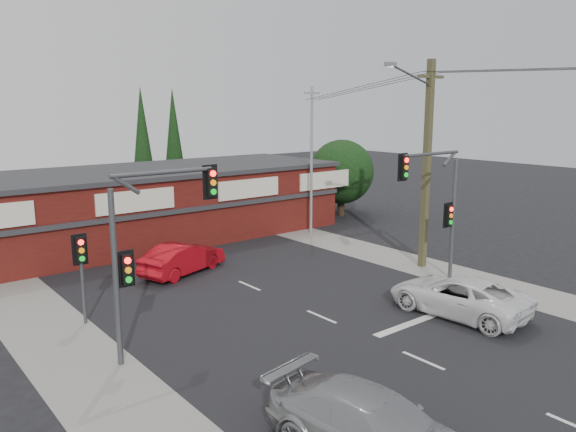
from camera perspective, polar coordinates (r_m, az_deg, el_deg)
ground at (r=20.92m, az=5.38°, el=-11.00°), size 120.00×120.00×0.00m
road_strip at (r=24.51m, az=-2.84°, el=-7.57°), size 14.00×70.00×0.01m
verge_left at (r=21.03m, az=-22.35°, el=-11.68°), size 3.00×70.00×0.02m
verge_right at (r=30.06m, az=10.43°, el=-4.19°), size 3.00×70.00×0.02m
stop_line at (r=22.48m, az=14.62°, el=-9.68°), size 6.50×0.35×0.01m
white_suv at (r=22.59m, az=16.89°, el=-7.73°), size 2.97×5.58×1.49m
silver_suv at (r=13.55m, az=8.77°, el=-20.55°), size 3.09×5.69×1.56m
red_sedan at (r=27.19m, az=-10.65°, el=-4.23°), size 4.79×3.01×1.49m
lane_dashes at (r=31.05m, az=-11.52°, el=-3.72°), size 0.12×63.52×0.01m
shop_building at (r=33.78m, az=-16.30°, el=0.93°), size 27.30×8.40×4.22m
tree_cluster at (r=40.99m, az=5.22°, el=4.15°), size 5.90×5.10×5.50m
conifer_near at (r=41.58m, az=-14.56°, el=7.52°), size 1.80×1.80×9.25m
conifer_far at (r=44.90m, az=-11.53°, el=7.89°), size 1.80×1.80×9.25m
traffic_mast_left at (r=17.82m, az=-14.11°, el=-1.98°), size 3.77×0.27×5.97m
traffic_mast_right at (r=25.56m, az=15.09°, el=1.94°), size 3.96×0.27×5.97m
pedestal_signal at (r=21.54m, az=-20.29°, el=-4.25°), size 0.55×0.27×3.38m
utility_pole at (r=27.75m, az=13.78°, el=5.72°), size 4.38×0.59×10.00m
steel_pole at (r=34.45m, az=2.40°, el=5.88°), size 1.20×0.16×9.00m
power_lines at (r=24.83m, az=24.61°, el=12.87°), size 2.01×29.00×1.22m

